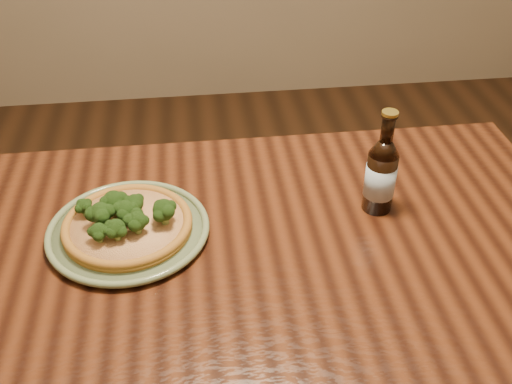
{
  "coord_description": "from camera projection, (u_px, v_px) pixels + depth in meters",
  "views": [
    {
      "loc": [
        0.05,
        -0.67,
        1.5
      ],
      "look_at": [
        0.16,
        0.24,
        0.82
      ],
      "focal_mm": 42.0,
      "sensor_mm": 36.0,
      "label": 1
    }
  ],
  "objects": [
    {
      "name": "beer_bottle",
      "position": [
        381.0,
        174.0,
        1.17
      ],
      "size": [
        0.06,
        0.06,
        0.22
      ],
      "rotation": [
        0.0,
        0.0,
        0.39
      ],
      "color": "black",
      "rests_on": "table"
    },
    {
      "name": "pizza",
      "position": [
        127.0,
        223.0,
        1.13
      ],
      "size": [
        0.25,
        0.25,
        0.07
      ],
      "rotation": [
        0.0,
        0.0,
        -0.19
      ],
      "color": "#A56D25",
      "rests_on": "plate"
    },
    {
      "name": "plate",
      "position": [
        128.0,
        230.0,
        1.14
      ],
      "size": [
        0.31,
        0.31,
        0.02
      ],
      "rotation": [
        0.0,
        0.0,
        0.42
      ],
      "color": "#6C7D56",
      "rests_on": "table"
    },
    {
      "name": "table",
      "position": [
        178.0,
        313.0,
        1.11
      ],
      "size": [
        1.6,
        0.9,
        0.75
      ],
      "color": "#451F0E",
      "rests_on": "ground"
    }
  ]
}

